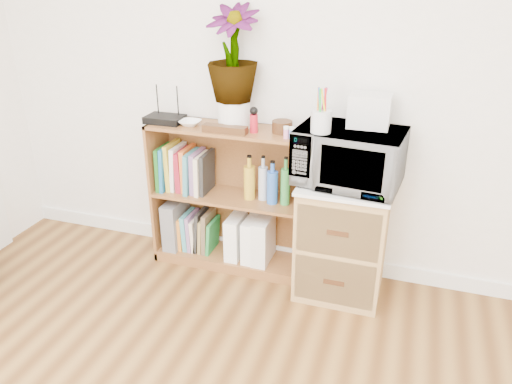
% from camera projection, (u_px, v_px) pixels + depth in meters
% --- Properties ---
extents(skirting_board, '(4.00, 0.02, 0.10)m').
position_uv_depth(skirting_board, '(286.00, 253.00, 3.40)').
color(skirting_board, white).
rests_on(skirting_board, ground).
extents(bookshelf, '(1.00, 0.30, 0.95)m').
position_uv_depth(bookshelf, '(229.00, 199.00, 3.20)').
color(bookshelf, brown).
rests_on(bookshelf, ground).
extents(wicker_unit, '(0.50, 0.45, 0.70)m').
position_uv_depth(wicker_unit, '(342.00, 239.00, 2.98)').
color(wicker_unit, '#9E7542').
rests_on(wicker_unit, ground).
extents(microwave, '(0.61, 0.44, 0.32)m').
position_uv_depth(microwave, '(349.00, 157.00, 2.75)').
color(microwave, silver).
rests_on(microwave, wicker_unit).
extents(pen_cup, '(0.11, 0.11, 0.12)m').
position_uv_depth(pen_cup, '(321.00, 121.00, 2.61)').
color(pen_cup, silver).
rests_on(pen_cup, microwave).
extents(small_appliance, '(0.22, 0.18, 0.18)m').
position_uv_depth(small_appliance, '(370.00, 111.00, 2.70)').
color(small_appliance, silver).
rests_on(small_appliance, microwave).
extents(router, '(0.23, 0.16, 0.04)m').
position_uv_depth(router, '(165.00, 119.00, 3.10)').
color(router, black).
rests_on(router, bookshelf).
extents(white_bowl, '(0.13, 0.13, 0.03)m').
position_uv_depth(white_bowl, '(190.00, 123.00, 3.04)').
color(white_bowl, white).
rests_on(white_bowl, bookshelf).
extents(plant_pot, '(0.19, 0.19, 0.16)m').
position_uv_depth(plant_pot, '(234.00, 114.00, 2.98)').
color(plant_pot, white).
rests_on(plant_pot, bookshelf).
extents(potted_plant, '(0.30, 0.30, 0.54)m').
position_uv_depth(potted_plant, '(233.00, 54.00, 2.83)').
color(potted_plant, '#29662A').
rests_on(potted_plant, plant_pot).
extents(trinket_box, '(0.27, 0.07, 0.04)m').
position_uv_depth(trinket_box, '(225.00, 129.00, 2.91)').
color(trinket_box, '#37200F').
rests_on(trinket_box, bookshelf).
extents(kokeshi_doll, '(0.05, 0.05, 0.11)m').
position_uv_depth(kokeshi_doll, '(254.00, 124.00, 2.90)').
color(kokeshi_doll, '#B41626').
rests_on(kokeshi_doll, bookshelf).
extents(wooden_bowl, '(0.12, 0.12, 0.07)m').
position_uv_depth(wooden_bowl, '(282.00, 127.00, 2.91)').
color(wooden_bowl, '#371C0F').
rests_on(wooden_bowl, bookshelf).
extents(paint_jars, '(0.10, 0.04, 0.05)m').
position_uv_depth(paint_jars, '(292.00, 135.00, 2.80)').
color(paint_jars, pink).
rests_on(paint_jars, bookshelf).
extents(file_box, '(0.10, 0.26, 0.33)m').
position_uv_depth(file_box, '(176.00, 223.00, 3.42)').
color(file_box, slate).
rests_on(file_box, bookshelf).
extents(magazine_holder_left, '(0.09, 0.23, 0.29)m').
position_uv_depth(magazine_holder_left, '(236.00, 236.00, 3.29)').
color(magazine_holder_left, white).
rests_on(magazine_holder_left, bookshelf).
extents(magazine_holder_mid, '(0.09, 0.23, 0.29)m').
position_uv_depth(magazine_holder_mid, '(253.00, 239.00, 3.26)').
color(magazine_holder_mid, white).
rests_on(magazine_holder_mid, bookshelf).
extents(magazine_holder_right, '(0.10, 0.24, 0.31)m').
position_uv_depth(magazine_holder_right, '(264.00, 239.00, 3.23)').
color(magazine_holder_right, white).
rests_on(magazine_holder_right, bookshelf).
extents(cookbooks, '(0.33, 0.20, 0.31)m').
position_uv_depth(cookbooks, '(185.00, 169.00, 3.22)').
color(cookbooks, '#1A631E').
rests_on(cookbooks, bookshelf).
extents(liquor_bottles, '(0.30, 0.07, 0.30)m').
position_uv_depth(liquor_bottles, '(266.00, 180.00, 3.07)').
color(liquor_bottles, gold).
rests_on(liquor_bottles, bookshelf).
extents(lower_books, '(0.25, 0.19, 0.29)m').
position_uv_depth(lower_books, '(198.00, 231.00, 3.39)').
color(lower_books, orange).
rests_on(lower_books, bookshelf).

